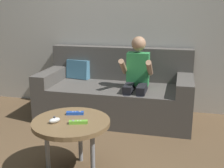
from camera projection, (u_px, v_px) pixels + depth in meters
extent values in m
cube|color=beige|center=(112.00, 11.00, 3.58)|extent=(4.46, 0.05, 2.50)
cube|color=#56514C|center=(115.00, 102.00, 3.41)|extent=(1.77, 0.80, 0.40)
cube|color=#56514C|center=(121.00, 63.00, 3.60)|extent=(1.77, 0.16, 0.41)
cube|color=#56514C|center=(52.00, 76.00, 3.52)|extent=(0.18, 0.80, 0.15)
cube|color=#56514C|center=(185.00, 84.00, 3.15)|extent=(0.18, 0.80, 0.15)
cube|color=teal|center=(79.00, 69.00, 3.67)|extent=(0.32, 0.19, 0.25)
cylinder|color=black|center=(126.00, 113.00, 3.04)|extent=(0.08, 0.08, 0.40)
cylinder|color=black|center=(139.00, 114.00, 3.01)|extent=(0.08, 0.08, 0.40)
cube|color=black|center=(129.00, 88.00, 3.12)|extent=(0.09, 0.30, 0.09)
cube|color=black|center=(142.00, 89.00, 3.09)|extent=(0.09, 0.30, 0.09)
cube|color=#33934C|center=(138.00, 69.00, 3.19)|extent=(0.24, 0.14, 0.37)
cylinder|color=tan|center=(123.00, 67.00, 3.09)|extent=(0.06, 0.27, 0.21)
cylinder|color=tan|center=(150.00, 68.00, 3.02)|extent=(0.06, 0.27, 0.21)
sphere|color=tan|center=(139.00, 44.00, 3.12)|extent=(0.16, 0.16, 0.16)
cylinder|color=brown|center=(71.00, 122.00, 2.20)|extent=(0.61, 0.61, 0.04)
cylinder|color=gray|center=(47.00, 149.00, 2.25)|extent=(0.04, 0.04, 0.42)
cylinder|color=gray|center=(93.00, 155.00, 2.17)|extent=(0.04, 0.04, 0.42)
cylinder|color=gray|center=(80.00, 139.00, 2.44)|extent=(0.04, 0.04, 0.42)
cube|color=blue|center=(75.00, 113.00, 2.32)|extent=(0.14, 0.07, 0.02)
cylinder|color=#99999E|center=(80.00, 111.00, 2.31)|extent=(0.02, 0.02, 0.00)
cylinder|color=silver|center=(75.00, 112.00, 2.31)|extent=(0.01, 0.01, 0.00)
cylinder|color=silver|center=(73.00, 112.00, 2.31)|extent=(0.01, 0.01, 0.00)
ellipsoid|color=white|center=(55.00, 120.00, 2.15)|extent=(0.09, 0.10, 0.04)
cylinder|color=#4C4C51|center=(54.00, 117.00, 2.14)|extent=(0.02, 0.02, 0.01)
cube|color=#72C638|center=(78.00, 122.00, 2.14)|extent=(0.14, 0.08, 0.02)
cylinder|color=#99999E|center=(73.00, 121.00, 2.13)|extent=(0.02, 0.02, 0.00)
cylinder|color=silver|center=(78.00, 120.00, 2.13)|extent=(0.01, 0.01, 0.00)
cylinder|color=silver|center=(81.00, 120.00, 2.13)|extent=(0.01, 0.01, 0.00)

